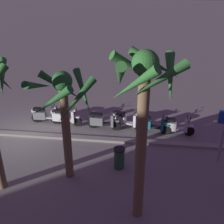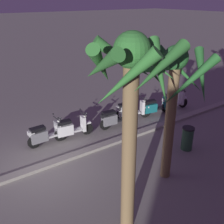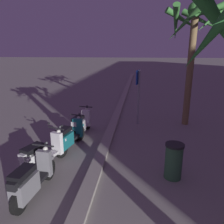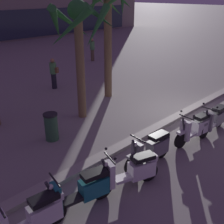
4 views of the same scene
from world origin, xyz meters
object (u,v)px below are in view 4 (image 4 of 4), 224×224
Objects in this scene: scooter_white_mid_rear at (196,128)px; palm_tree_mid_walkway at (108,13)px; scooter_grey_gap_after_mid at (151,149)px; scooter_white_tail_end at (33,217)px; scooter_teal_lead_nearest at (83,190)px; pedestrian_strolling_near_curb at (54,73)px; pedestrian_by_palm_tree at (92,49)px; palm_tree_far_corner at (79,33)px; litter_bin at (51,127)px; scooter_white_far_back at (132,171)px; scooter_grey_last_in_row at (215,119)px.

scooter_white_mid_rear is 0.35× the size of palm_tree_mid_walkway.
scooter_grey_gap_after_mid is 6.70m from palm_tree_mid_walkway.
scooter_white_tail_end is 0.95× the size of scooter_teal_lead_nearest.
scooter_white_mid_rear is 7.93m from pedestrian_strolling_near_curb.
pedestrian_by_palm_tree is 6.43m from pedestrian_strolling_near_curb.
palm_tree_far_corner reaches higher than litter_bin.
scooter_grey_gap_after_mid reaches higher than litter_bin.
scooter_white_tail_end is at bearing 176.53° from scooter_teal_lead_nearest.
palm_tree_far_corner reaches higher than scooter_white_far_back.
scooter_white_mid_rear reaches higher than litter_bin.
scooter_grey_gap_after_mid is at bearing -1.45° from scooter_white_tail_end.
scooter_white_far_back is 8.57m from pedestrian_strolling_near_curb.
scooter_teal_lead_nearest is at bearing -111.86° from litter_bin.
scooter_grey_last_in_row is (5.76, -0.35, 0.01)m from scooter_teal_lead_nearest.
scooter_grey_gap_after_mid is 1.02× the size of scooter_grey_last_in_row.
pedestrian_by_palm_tree is at bearing 47.84° from scooter_teal_lead_nearest.
scooter_grey_gap_after_mid is 1.13× the size of pedestrian_strolling_near_curb.
scooter_teal_lead_nearest is 5.77m from scooter_grey_last_in_row.
palm_tree_far_corner reaches higher than scooter_teal_lead_nearest.
scooter_white_far_back is 14.20m from pedestrian_by_palm_tree.
scooter_grey_last_in_row is at bearing -5.87° from scooter_grey_gap_after_mid.
litter_bin is (-0.06, 3.52, 0.03)m from scooter_white_far_back.
scooter_white_mid_rear is at bearing -88.40° from pedestrian_strolling_near_curb.
scooter_grey_last_in_row is (3.23, -0.33, -0.00)m from scooter_grey_gap_after_mid.
scooter_grey_gap_after_mid is at bearing -121.98° from palm_tree_mid_walkway.
palm_tree_far_corner reaches higher than pedestrian_by_palm_tree.
scooter_teal_lead_nearest is 1.05× the size of scooter_grey_last_in_row.
scooter_white_mid_rear is 1.12m from scooter_grey_last_in_row.
scooter_grey_gap_after_mid is (3.76, -0.10, 0.01)m from scooter_white_tail_end.
scooter_white_tail_end is 5.89m from scooter_white_mid_rear.
pedestrian_strolling_near_curb reaches higher than scooter_grey_gap_after_mid.
scooter_grey_last_in_row is 5.72m from litter_bin.
scooter_white_mid_rear is at bearing -45.73° from litter_bin.
scooter_white_tail_end is at bearing -135.69° from pedestrian_by_palm_tree.
pedestrian_by_palm_tree is (6.71, 7.03, -2.42)m from palm_tree_far_corner.
palm_tree_mid_walkway is 4.22m from pedestrian_strolling_near_curb.
palm_tree_far_corner reaches higher than scooter_white_mid_rear.
scooter_white_far_back is at bearing -88.96° from litter_bin.
scooter_white_mid_rear is at bearing -5.86° from scooter_grey_gap_after_mid.
pedestrian_strolling_near_curb is (3.08, 7.99, 0.38)m from scooter_white_far_back.
pedestrian_strolling_near_curb is at bearing 99.41° from scooter_grey_last_in_row.
litter_bin is at bearing 141.46° from scooter_grey_last_in_row.
scooter_grey_last_in_row reaches higher than scooter_grey_gap_after_mid.
scooter_white_far_back reaches higher than scooter_white_tail_end.
scooter_white_far_back is at bearing -178.79° from scooter_white_mid_rear.
scooter_white_tail_end is 4.02m from litter_bin.
scooter_teal_lead_nearest is 14.83m from pedestrian_by_palm_tree.
palm_tree_mid_walkway is at bearing -66.81° from pedestrian_strolling_near_curb.
scooter_teal_lead_nearest is at bearing -129.24° from palm_tree_far_corner.
scooter_white_mid_rear is 12.42m from pedestrian_by_palm_tree.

